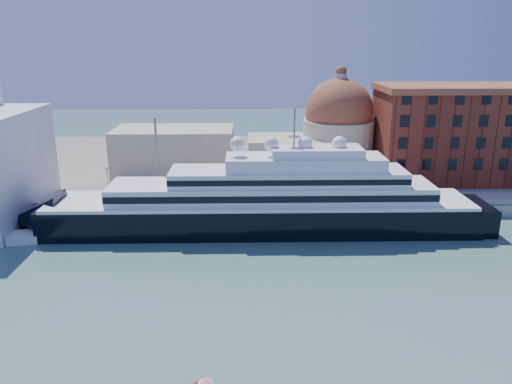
{
  "coord_description": "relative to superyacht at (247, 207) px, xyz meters",
  "views": [
    {
      "loc": [
        -1.77,
        -67.83,
        35.67
      ],
      "look_at": [
        0.1,
        18.0,
        9.29
      ],
      "focal_mm": 35.0,
      "sensor_mm": 36.0,
      "label": 1
    }
  ],
  "objects": [
    {
      "name": "ground",
      "position": [
        1.58,
        -23.0,
        -4.78
      ],
      "size": [
        400.0,
        400.0,
        0.0
      ],
      "primitive_type": "plane",
      "color": "#3C685F",
      "rests_on": "ground"
    },
    {
      "name": "quay",
      "position": [
        1.58,
        11.0,
        -3.53
      ],
      "size": [
        180.0,
        10.0,
        2.5
      ],
      "primitive_type": "cube",
      "color": "gray",
      "rests_on": "ground"
    },
    {
      "name": "land",
      "position": [
        1.58,
        52.0,
        -3.78
      ],
      "size": [
        260.0,
        72.0,
        2.0
      ],
      "primitive_type": "cube",
      "color": "slate",
      "rests_on": "ground"
    },
    {
      "name": "quay_fence",
      "position": [
        1.58,
        6.5,
        -1.68
      ],
      "size": [
        180.0,
        0.1,
        1.2
      ],
      "primitive_type": "cube",
      "color": "slate",
      "rests_on": "quay"
    },
    {
      "name": "superyacht",
      "position": [
        0.0,
        0.0,
        0.0
      ],
      "size": [
        92.77,
        12.86,
        27.72
      ],
      "color": "black",
      "rests_on": "ground"
    },
    {
      "name": "service_barge",
      "position": [
        -36.97,
        -3.83,
        -3.93
      ],
      "size": [
        13.85,
        7.12,
        2.97
      ],
      "rotation": [
        0.0,
        0.0,
        0.21
      ],
      "color": "white",
      "rests_on": "ground"
    },
    {
      "name": "warehouse",
      "position": [
        53.58,
        29.0,
        9.0
      ],
      "size": [
        43.0,
        19.0,
        23.25
      ],
      "color": "maroon",
      "rests_on": "land"
    },
    {
      "name": "church",
      "position": [
        7.97,
        34.72,
        6.12
      ],
      "size": [
        66.0,
        18.0,
        25.5
      ],
      "color": "beige",
      "rests_on": "land"
    },
    {
      "name": "lamp_posts",
      "position": [
        -11.08,
        9.27,
        5.06
      ],
      "size": [
        120.8,
        2.4,
        18.0
      ],
      "color": "slate",
      "rests_on": "quay"
    }
  ]
}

